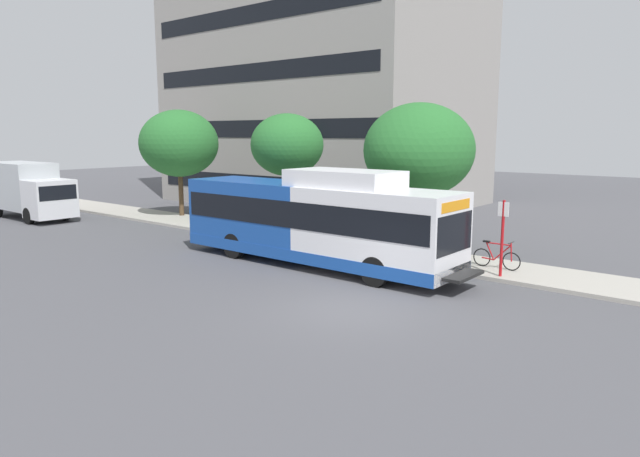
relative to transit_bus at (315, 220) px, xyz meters
name	(u,v)px	position (x,y,z in m)	size (l,w,h in m)	color
ground_plane	(178,268)	(-3.61, 3.63, -1.70)	(120.00, 120.00, 0.00)	#4C4C51
sidewalk_curb	(336,244)	(3.39, 1.63, -1.63)	(3.00, 56.00, 0.14)	#A8A399
transit_bus	(315,220)	(0.00, 0.00, 0.00)	(2.58, 12.25, 3.65)	white
bus_stop_sign_pole	(502,232)	(2.23, -6.36, -0.05)	(0.10, 0.36, 2.60)	red
bicycle_parked	(497,257)	(3.25, -5.80, -1.14)	(0.52, 1.76, 1.02)	black
street_tree_near_stop	(419,150)	(4.27, -1.92, 2.55)	(4.48, 4.48, 6.03)	#4C3823
street_tree_mid_block	(287,145)	(4.31, 5.35, 2.67)	(3.54, 3.54, 5.76)	#4C3823
street_tree_far_block	(179,143)	(4.42, 14.00, 2.66)	(4.55, 4.55, 6.16)	#4C3823
box_truck_background	(28,189)	(-1.44, 20.69, 0.04)	(2.32, 7.01, 3.25)	silver
lattice_comm_tower	(206,79)	(20.38, 30.68, 8.37)	(1.10, 1.10, 30.19)	#B7B7BC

